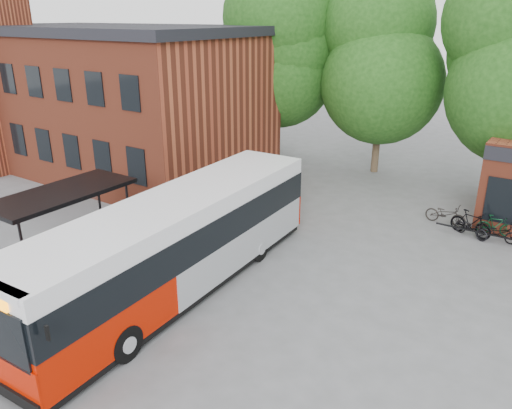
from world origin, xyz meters
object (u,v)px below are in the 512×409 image
Objects in this scene: bicycle_0 at (446,214)px; bicycle_4 at (498,233)px; city_bus at (178,245)px; bicycle_3 at (496,225)px; bicycle_2 at (471,228)px; bus_shelter at (66,226)px; bicycle_1 at (471,223)px.

bicycle_0 is 1.14× the size of bicycle_4.
bicycle_3 is (8.36, 11.13, -1.23)m from city_bus.
bicycle_2 is 1.13m from bicycle_3.
city_bus is at bearing 128.51° from bicycle_3.
city_bus is at bearing 157.12° from bicycle_0.
bicycle_4 is at bearing 39.23° from bus_shelter.
bicycle_1 is at bearing 49.35° from bicycle_2.
bicycle_0 is (11.32, 11.95, -0.96)m from bus_shelter.
bicycle_2 is at bearing 117.64° from bicycle_3.
bicycle_3 is (13.47, 11.89, -0.98)m from bus_shelter.
bus_shelter is 3.74× the size of bicycle_0.
bicycle_2 is at bearing 41.38° from bus_shelter.
bicycle_4 is (13.69, 11.18, -1.02)m from bus_shelter.
bicycle_0 is 1.01× the size of bicycle_1.
bicycle_4 is at bearing 48.04° from city_bus.
bicycle_0 is 1.39m from bicycle_1.
city_bus is at bearing 129.27° from bicycle_4.
bicycle_1 is 0.23m from bicycle_2.
bicycle_2 is at bearing 51.56° from city_bus.
bicycle_3 reaches higher than bicycle_2.
bicycle_1 is at bearing 72.88° from bicycle_4.
city_bus is 7.17× the size of bicycle_1.
bus_shelter is 3.76× the size of bicycle_1.
bicycle_1 is at bearing 41.99° from bus_shelter.
bicycle_2 is 1.03× the size of bicycle_3.
bicycle_0 is at bearing 77.58° from bicycle_1.
city_bus reaches higher than bicycle_2.
bicycle_4 reaches higher than bicycle_2.
bicycle_4 is (0.22, -0.71, -0.04)m from bicycle_3.
bus_shelter reaches higher than bicycle_3.
bicycle_1 is at bearing 52.29° from city_bus.
city_bus is 8.55× the size of bicycle_3.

